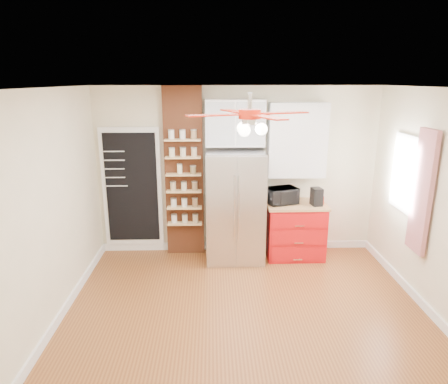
{
  "coord_description": "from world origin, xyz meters",
  "views": [
    {
      "loc": [
        -0.41,
        -4.29,
        2.78
      ],
      "look_at": [
        -0.25,
        0.9,
        1.32
      ],
      "focal_mm": 32.0,
      "sensor_mm": 36.0,
      "label": 1
    }
  ],
  "objects_px": {
    "ceiling_fan": "(250,115)",
    "coffee_maker": "(317,197)",
    "pantry_jar_oats": "(180,169)",
    "fridge": "(235,206)",
    "red_cabinet": "(295,230)",
    "toaster_oven": "(282,196)",
    "canister_left": "(321,200)"
  },
  "relations": [
    {
      "from": "ceiling_fan",
      "to": "coffee_maker",
      "type": "xyz_separation_m",
      "value": [
        1.21,
        1.57,
        -1.39
      ]
    },
    {
      "from": "ceiling_fan",
      "to": "pantry_jar_oats",
      "type": "relative_size",
      "value": 9.87
    },
    {
      "from": "fridge",
      "to": "red_cabinet",
      "type": "distance_m",
      "value": 1.06
    },
    {
      "from": "fridge",
      "to": "toaster_oven",
      "type": "bearing_deg",
      "value": 3.9
    },
    {
      "from": "red_cabinet",
      "to": "pantry_jar_oats",
      "type": "bearing_deg",
      "value": 176.71
    },
    {
      "from": "fridge",
      "to": "red_cabinet",
      "type": "height_order",
      "value": "fridge"
    },
    {
      "from": "red_cabinet",
      "to": "coffee_maker",
      "type": "distance_m",
      "value": 0.66
    },
    {
      "from": "pantry_jar_oats",
      "to": "toaster_oven",
      "type": "bearing_deg",
      "value": -3.77
    },
    {
      "from": "pantry_jar_oats",
      "to": "fridge",
      "type": "bearing_deg",
      "value": -10.23
    },
    {
      "from": "red_cabinet",
      "to": "fridge",
      "type": "bearing_deg",
      "value": -177.05
    },
    {
      "from": "ceiling_fan",
      "to": "canister_left",
      "type": "xyz_separation_m",
      "value": [
        1.29,
        1.6,
        -1.45
      ]
    },
    {
      "from": "red_cabinet",
      "to": "coffee_maker",
      "type": "xyz_separation_m",
      "value": [
        0.29,
        -0.11,
        0.59
      ]
    },
    {
      "from": "red_cabinet",
      "to": "canister_left",
      "type": "bearing_deg",
      "value": -12.22
    },
    {
      "from": "toaster_oven",
      "to": "coffee_maker",
      "type": "xyz_separation_m",
      "value": [
        0.52,
        -0.11,
        0.01
      ]
    },
    {
      "from": "fridge",
      "to": "pantry_jar_oats",
      "type": "xyz_separation_m",
      "value": [
        -0.86,
        0.16,
        0.57
      ]
    },
    {
      "from": "red_cabinet",
      "to": "ceiling_fan",
      "type": "bearing_deg",
      "value": -118.71
    },
    {
      "from": "toaster_oven",
      "to": "coffee_maker",
      "type": "relative_size",
      "value": 1.69
    },
    {
      "from": "red_cabinet",
      "to": "canister_left",
      "type": "xyz_separation_m",
      "value": [
        0.37,
        -0.08,
        0.52
      ]
    },
    {
      "from": "toaster_oven",
      "to": "canister_left",
      "type": "xyz_separation_m",
      "value": [
        0.61,
        -0.08,
        -0.06
      ]
    },
    {
      "from": "canister_left",
      "to": "ceiling_fan",
      "type": "bearing_deg",
      "value": -128.88
    },
    {
      "from": "red_cabinet",
      "to": "canister_left",
      "type": "relative_size",
      "value": 6.66
    },
    {
      "from": "fridge",
      "to": "red_cabinet",
      "type": "relative_size",
      "value": 1.86
    },
    {
      "from": "canister_left",
      "to": "pantry_jar_oats",
      "type": "relative_size",
      "value": 1.0
    },
    {
      "from": "pantry_jar_oats",
      "to": "canister_left",
      "type": "bearing_deg",
      "value": -4.81
    },
    {
      "from": "red_cabinet",
      "to": "toaster_oven",
      "type": "height_order",
      "value": "toaster_oven"
    },
    {
      "from": "fridge",
      "to": "toaster_oven",
      "type": "xyz_separation_m",
      "value": [
        0.73,
        0.05,
        0.15
      ]
    },
    {
      "from": "canister_left",
      "to": "coffee_maker",
      "type": "bearing_deg",
      "value": -162.89
    },
    {
      "from": "coffee_maker",
      "to": "fridge",
      "type": "bearing_deg",
      "value": 169.14
    },
    {
      "from": "coffee_maker",
      "to": "canister_left",
      "type": "bearing_deg",
      "value": 8.76
    },
    {
      "from": "coffee_maker",
      "to": "canister_left",
      "type": "xyz_separation_m",
      "value": [
        0.08,
        0.03,
        -0.07
      ]
    },
    {
      "from": "red_cabinet",
      "to": "pantry_jar_oats",
      "type": "relative_size",
      "value": 6.63
    },
    {
      "from": "ceiling_fan",
      "to": "toaster_oven",
      "type": "xyz_separation_m",
      "value": [
        0.68,
        1.68,
        -1.4
      ]
    }
  ]
}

